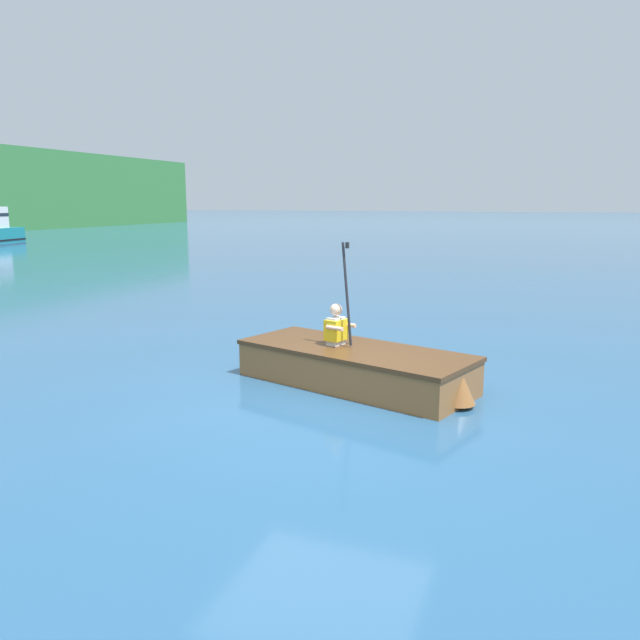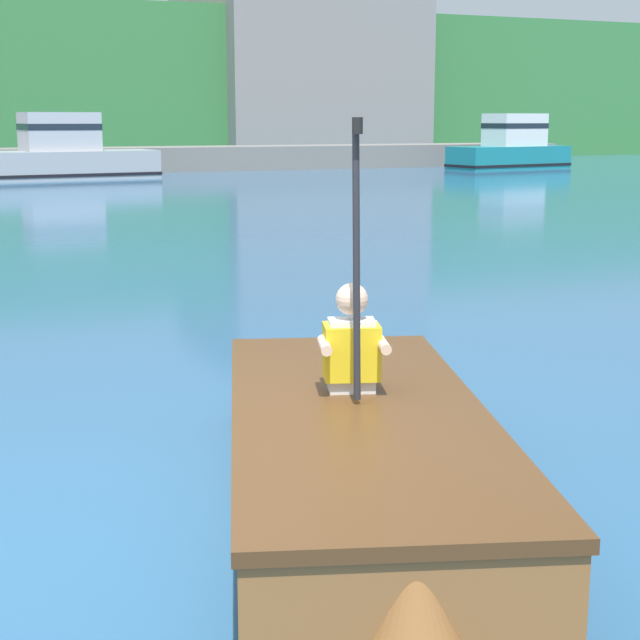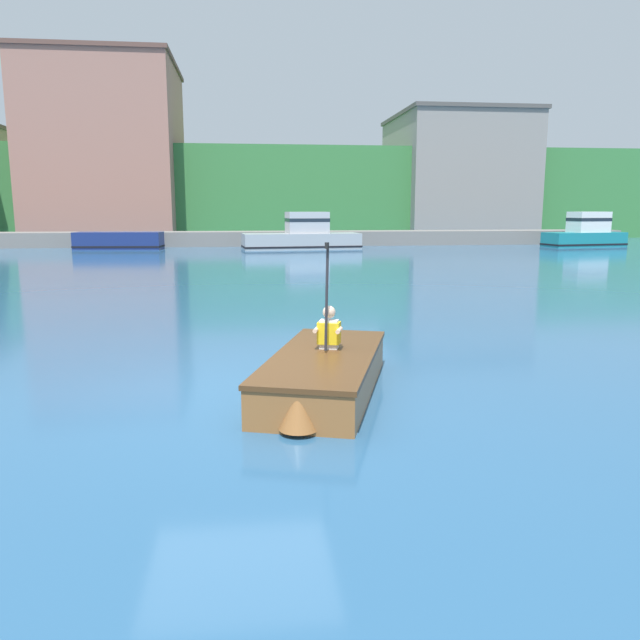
{
  "view_description": "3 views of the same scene",
  "coord_description": "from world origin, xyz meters",
  "px_view_note": "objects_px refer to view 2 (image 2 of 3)",
  "views": [
    {
      "loc": [
        -6.7,
        -2.47,
        2.46
      ],
      "look_at": [
        1.13,
        0.44,
        0.86
      ],
      "focal_mm": 35.0,
      "sensor_mm": 36.0,
      "label": 1
    },
    {
      "loc": [
        -0.84,
        -4.29,
        1.92
      ],
      "look_at": [
        1.13,
        0.44,
        0.86
      ],
      "focal_mm": 55.0,
      "sensor_mm": 36.0,
      "label": 2
    },
    {
      "loc": [
        0.14,
        -7.78,
        2.35
      ],
      "look_at": [
        1.13,
        0.44,
        0.86
      ],
      "focal_mm": 35.0,
      "sensor_mm": 36.0,
      "label": 3
    }
  ],
  "objects_px": {
    "moored_boat_dock_center_near": "(511,148)",
    "rowboat_foreground": "(360,455)",
    "person_paddler": "(352,341)",
    "moored_boat_dock_west_inner": "(53,156)"
  },
  "relations": [
    {
      "from": "moored_boat_dock_west_inner",
      "to": "rowboat_foreground",
      "type": "bearing_deg",
      "value": -94.79
    },
    {
      "from": "moored_boat_dock_west_inner",
      "to": "moored_boat_dock_center_near",
      "type": "distance_m",
      "value": 17.71
    },
    {
      "from": "moored_boat_dock_center_near",
      "to": "person_paddler",
      "type": "height_order",
      "value": "moored_boat_dock_center_near"
    },
    {
      "from": "person_paddler",
      "to": "moored_boat_dock_center_near",
      "type": "bearing_deg",
      "value": 55.24
    },
    {
      "from": "rowboat_foreground",
      "to": "moored_boat_dock_west_inner",
      "type": "bearing_deg",
      "value": 85.21
    },
    {
      "from": "moored_boat_dock_center_near",
      "to": "rowboat_foreground",
      "type": "bearing_deg",
      "value": -124.59
    },
    {
      "from": "moored_boat_dock_west_inner",
      "to": "person_paddler",
      "type": "relative_size",
      "value": 4.98
    },
    {
      "from": "moored_boat_dock_west_inner",
      "to": "rowboat_foreground",
      "type": "xyz_separation_m",
      "value": [
        -2.43,
        -29.0,
        -0.45
      ]
    },
    {
      "from": "moored_boat_dock_center_near",
      "to": "rowboat_foreground",
      "type": "height_order",
      "value": "moored_boat_dock_center_near"
    },
    {
      "from": "moored_boat_dock_west_inner",
      "to": "moored_boat_dock_center_near",
      "type": "xyz_separation_m",
      "value": [
        17.71,
        0.21,
        0.06
      ]
    }
  ]
}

